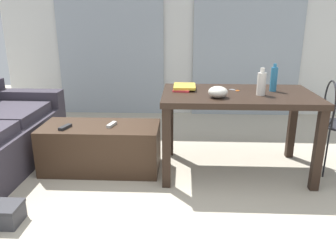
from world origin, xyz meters
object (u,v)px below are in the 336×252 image
(scissors, at_px, (236,90))
(shoebox, at_px, (0,214))
(book_stack, at_px, (184,87))
(craft_table, at_px, (238,104))
(tv_remote_secondary, at_px, (112,125))
(bottle_far, at_px, (261,83))
(tv_remote_primary, at_px, (65,127))
(bowl, at_px, (218,92))
(bottle_near, at_px, (274,79))
(coffee_table, at_px, (101,147))

(scissors, height_order, shoebox, scissors)
(book_stack, height_order, scissors, book_stack)
(craft_table, distance_m, tv_remote_secondary, 1.16)
(bottle_far, distance_m, tv_remote_primary, 1.77)
(bowl, distance_m, tv_remote_primary, 1.39)
(craft_table, relative_size, bottle_far, 5.76)
(bottle_near, bearing_deg, coffee_table, -175.98)
(craft_table, relative_size, tv_remote_secondary, 9.26)
(craft_table, relative_size, bottle_near, 5.44)
(coffee_table, bearing_deg, craft_table, 1.16)
(tv_remote_primary, xyz_separation_m, tv_remote_secondary, (0.40, 0.09, -0.00))
(bottle_far, xyz_separation_m, tv_remote_secondary, (-1.32, 0.05, -0.41))
(coffee_table, relative_size, shoebox, 3.63)
(coffee_table, xyz_separation_m, shoebox, (-0.51, -0.93, -0.14))
(coffee_table, height_order, shoebox, coffee_table)
(bottle_near, height_order, tv_remote_secondary, bottle_near)
(book_stack, height_order, tv_remote_secondary, book_stack)
(tv_remote_primary, bearing_deg, craft_table, 21.77)
(coffee_table, xyz_separation_m, bowl, (1.06, -0.17, 0.58))
(tv_remote_secondary, bearing_deg, coffee_table, -168.53)
(bottle_near, distance_m, shoebox, 2.46)
(bottle_far, bearing_deg, coffee_table, 177.85)
(coffee_table, distance_m, book_stack, 0.96)
(bowl, bearing_deg, bottle_near, 27.92)
(tv_remote_primary, relative_size, tv_remote_secondary, 1.03)
(bottle_far, bearing_deg, bowl, -163.48)
(coffee_table, xyz_separation_m, tv_remote_secondary, (0.11, -0.00, 0.23))
(bottle_near, xyz_separation_m, bowl, (-0.52, -0.28, -0.06))
(tv_remote_primary, height_order, tv_remote_secondary, same)
(bottle_near, height_order, book_stack, bottle_near)
(coffee_table, xyz_separation_m, bottle_far, (1.43, -0.05, 0.64))
(shoebox, bearing_deg, tv_remote_secondary, 55.95)
(bottle_near, distance_m, tv_remote_secondary, 1.53)
(bottle_near, distance_m, bottle_far, 0.22)
(bottle_far, bearing_deg, scissors, 136.94)
(book_stack, height_order, tv_remote_primary, book_stack)
(scissors, bearing_deg, book_stack, 176.19)
(bottle_near, distance_m, bowl, 0.59)
(bowl, distance_m, tv_remote_secondary, 1.02)
(coffee_table, distance_m, craft_table, 1.33)
(bowl, height_order, tv_remote_secondary, bowl)
(shoebox, bearing_deg, book_stack, 40.06)
(coffee_table, bearing_deg, bottle_far, -2.15)
(craft_table, xyz_separation_m, bottle_near, (0.32, 0.09, 0.21))
(craft_table, bearing_deg, bottle_far, -24.13)
(coffee_table, height_order, craft_table, craft_table)
(craft_table, distance_m, book_stack, 0.51)
(bottle_far, distance_m, scissors, 0.28)
(book_stack, relative_size, scissors, 3.25)
(scissors, bearing_deg, coffee_table, -174.42)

